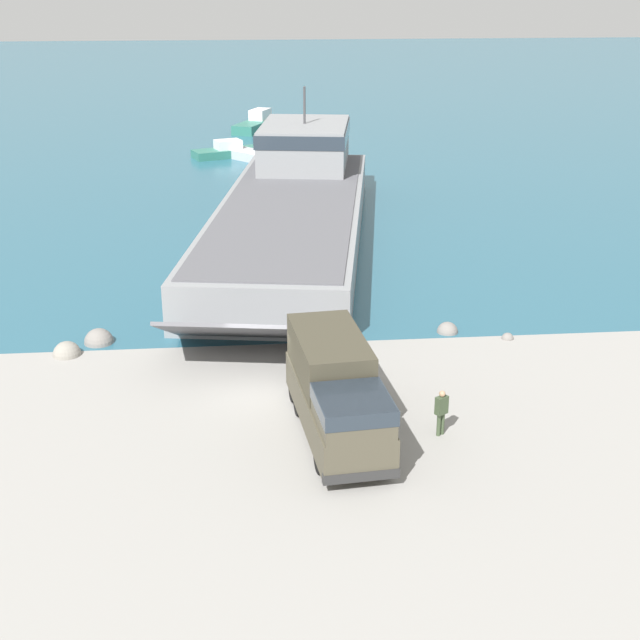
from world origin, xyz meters
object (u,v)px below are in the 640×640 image
Objects in this scene: military_truck at (337,391)px; moored_boat_b at (233,151)px; landing_craft at (294,202)px; moored_boat_a at (266,157)px; moored_boat_c at (258,123)px; soldier_on_ramp at (441,410)px.

military_truck reaches higher than moored_boat_b.
landing_craft is 21.38m from moored_boat_a.
moored_boat_c is (-1.09, 37.99, -1.24)m from landing_craft.
moored_boat_b is at bearing -25.58° from soldier_on_ramp.
moored_boat_c reaches higher than soldier_on_ramp.
soldier_on_ramp is at bearing -73.41° from landing_craft.
moored_boat_b is (-2.68, 2.97, -0.03)m from moored_boat_a.
soldier_on_ramp reaches higher than moored_boat_a.
moored_boat_b is at bearing 103.97° from moored_boat_c.
landing_craft reaches higher than moored_boat_b.
military_truck is 4.55× the size of soldier_on_ramp.
soldier_on_ramp is 0.23× the size of moored_boat_a.
military_truck is at bearing -129.37° from moored_boat_a.
landing_craft is 25.86m from soldier_on_ramp.
moored_boat_b is at bearing 178.34° from military_truck.
moored_boat_b is 0.88× the size of moored_boat_c.
moored_boat_b is at bearing 91.80° from moored_boat_a.
moored_boat_a is (-4.27, 46.94, -0.46)m from soldier_on_ramp.
moored_boat_a is at bearing 175.31° from military_truck.
landing_craft is at bearing -26.13° from soldier_on_ramp.
military_truck is 1.03× the size of moored_boat_a.
military_truck is 3.60m from soldier_on_ramp.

